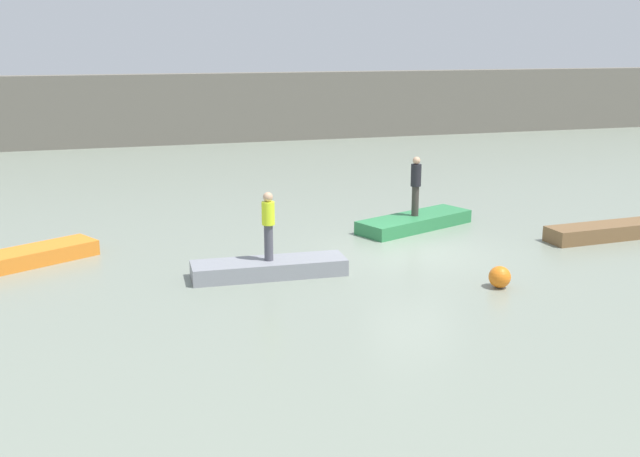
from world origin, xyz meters
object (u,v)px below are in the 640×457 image
(mooring_buoy, at_px, (500,277))
(rowboat_orange, at_px, (36,255))
(rowboat_brown, at_px, (603,232))
(person_dark_shirt, at_px, (416,183))
(rowboat_grey, at_px, (269,268))
(person_hiviz_shirt, at_px, (268,222))
(rowboat_green, at_px, (415,222))

(mooring_buoy, bearing_deg, rowboat_orange, 153.46)
(rowboat_brown, distance_m, person_dark_shirt, 5.68)
(rowboat_brown, distance_m, mooring_buoy, 6.03)
(person_dark_shirt, bearing_deg, rowboat_orange, -177.20)
(rowboat_grey, relative_size, mooring_buoy, 7.31)
(rowboat_brown, relative_size, mooring_buoy, 6.81)
(rowboat_orange, xyz_separation_m, rowboat_grey, (5.63, -2.89, 0.00))
(rowboat_orange, height_order, rowboat_brown, rowboat_brown)
(rowboat_brown, bearing_deg, mooring_buoy, -152.43)
(rowboat_brown, bearing_deg, person_hiviz_shirt, -179.65)
(rowboat_green, height_order, mooring_buoy, mooring_buoy)
(rowboat_brown, xyz_separation_m, person_hiviz_shirt, (-10.22, -0.64, 1.15))
(person_dark_shirt, bearing_deg, rowboat_brown, -30.11)
(rowboat_brown, xyz_separation_m, person_dark_shirt, (-4.80, 2.79, 1.21))
(rowboat_grey, bearing_deg, rowboat_green, 34.77)
(rowboat_orange, relative_size, rowboat_grey, 0.81)
(rowboat_grey, bearing_deg, rowboat_brown, 6.06)
(rowboat_brown, bearing_deg, rowboat_grey, -179.65)
(rowboat_green, distance_m, mooring_buoy, 5.89)
(mooring_buoy, bearing_deg, person_hiviz_shirt, 154.11)
(rowboat_grey, xyz_separation_m, rowboat_green, (5.42, 3.43, -0.00))
(rowboat_brown, relative_size, person_dark_shirt, 1.94)
(rowboat_orange, xyz_separation_m, rowboat_brown, (15.86, -2.25, 0.02))
(rowboat_green, bearing_deg, rowboat_orange, 160.54)
(rowboat_orange, height_order, mooring_buoy, mooring_buoy)
(person_dark_shirt, bearing_deg, rowboat_green, 90.00)
(rowboat_brown, height_order, mooring_buoy, mooring_buoy)
(rowboat_orange, height_order, person_dark_shirt, person_dark_shirt)
(rowboat_brown, height_order, person_dark_shirt, person_dark_shirt)
(rowboat_orange, xyz_separation_m, mooring_buoy, (10.68, -5.33, 0.06))
(rowboat_grey, distance_m, person_dark_shirt, 6.53)
(rowboat_orange, relative_size, person_dark_shirt, 1.68)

